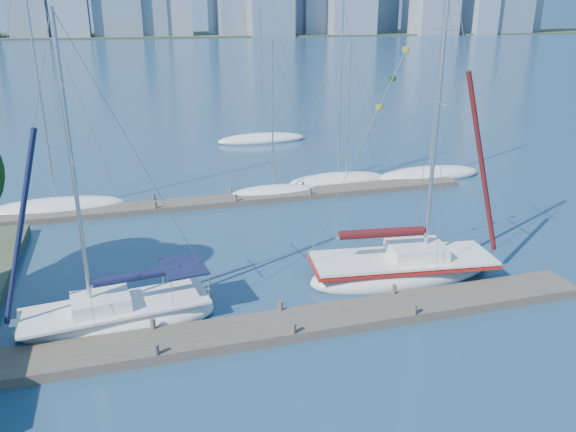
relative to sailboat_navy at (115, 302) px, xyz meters
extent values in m
plane|color=navy|center=(6.32, -2.21, -1.02)|extent=(700.00, 700.00, 0.00)
cube|color=#493F35|center=(6.32, -2.21, -0.82)|extent=(26.00, 2.00, 0.40)
cube|color=#493F35|center=(8.32, 13.79, -0.84)|extent=(30.00, 1.80, 0.36)
cube|color=#38472D|center=(6.32, 317.79, -1.02)|extent=(800.00, 100.00, 1.50)
ellipsoid|color=white|center=(0.00, 0.00, -0.79)|extent=(7.91, 3.36, 1.35)
cube|color=white|center=(0.00, 0.00, -0.16)|extent=(7.32, 3.10, 0.11)
cube|color=white|center=(-0.53, -0.06, 0.15)|extent=(2.32, 1.87, 0.49)
cylinder|color=silver|center=(-0.89, -0.10, 5.35)|extent=(0.16, 0.16, 10.94)
cylinder|color=silver|center=(0.92, 0.10, 0.87)|extent=(3.62, 0.50, 0.09)
cylinder|color=#101337|center=(0.92, 0.10, 0.96)|extent=(3.36, 0.73, 0.36)
cube|color=#101337|center=(2.74, 0.31, 1.05)|extent=(1.85, 2.30, 0.07)
ellipsoid|color=white|center=(12.72, 0.72, -0.75)|extent=(9.27, 4.03, 1.58)
cube|color=white|center=(12.72, 0.72, -0.02)|extent=(8.59, 3.71, 0.13)
cube|color=white|center=(13.35, 0.64, 0.35)|extent=(2.74, 2.21, 0.58)
cylinder|color=silver|center=(13.77, 0.59, 6.42)|extent=(0.19, 0.19, 12.77)
cylinder|color=silver|center=(11.66, 0.85, 1.19)|extent=(4.23, 0.63, 0.11)
cylinder|color=#3F0D0E|center=(11.66, 0.85, 1.29)|extent=(3.94, 0.90, 0.42)
cube|color=maroon|center=(12.72, 0.72, -0.20)|extent=(8.79, 3.85, 0.11)
ellipsoid|color=white|center=(-3.57, 15.14, -0.79)|extent=(8.58, 5.72, 1.24)
cylinder|color=silver|center=(-3.57, 15.14, 7.30)|extent=(0.14, 0.14, 14.38)
ellipsoid|color=white|center=(10.19, 14.56, -0.83)|extent=(6.25, 2.13, 1.00)
cylinder|color=silver|center=(10.19, 14.56, 4.47)|extent=(0.11, 0.11, 9.15)
ellipsoid|color=white|center=(15.39, 15.95, -0.81)|extent=(7.71, 4.80, 1.16)
cylinder|color=silver|center=(15.39, 15.95, 5.71)|extent=(0.13, 0.13, 11.33)
ellipsoid|color=white|center=(15.99, 15.85, -0.84)|extent=(6.64, 2.64, 0.98)
cylinder|color=silver|center=(15.99, 15.85, 4.44)|extent=(0.11, 0.11, 9.13)
ellipsoid|color=white|center=(22.50, 15.45, -0.79)|extent=(8.50, 5.62, 1.26)
cylinder|color=silver|center=(22.50, 15.45, 6.59)|extent=(0.14, 0.14, 12.93)
ellipsoid|color=white|center=(13.43, 31.12, -0.79)|extent=(8.70, 3.10, 1.23)
cylinder|color=silver|center=(13.43, 31.12, 7.58)|extent=(0.13, 0.13, 14.96)
cube|color=slate|center=(2.10, 284.47, 16.02)|extent=(22.73, 16.86, 34.08)
camera|label=1|loc=(1.05, -20.49, 10.61)|focal=35.00mm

